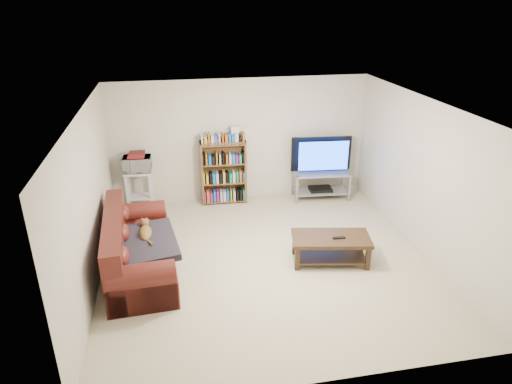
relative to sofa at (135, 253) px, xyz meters
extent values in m
plane|color=beige|center=(1.99, -0.07, -0.32)|extent=(5.00, 5.00, 0.00)
plane|color=white|center=(1.99, -0.07, 2.08)|extent=(5.00, 5.00, 0.00)
plane|color=beige|center=(1.99, 2.43, 0.88)|extent=(5.00, 0.00, 5.00)
plane|color=beige|center=(1.99, -2.57, 0.88)|extent=(5.00, 0.00, 5.00)
plane|color=beige|center=(-0.51, -0.07, 0.88)|extent=(0.00, 5.00, 5.00)
plane|color=beige|center=(4.49, -0.07, 0.88)|extent=(0.00, 5.00, 5.00)
cube|color=#521A15|center=(0.08, 0.01, -0.12)|extent=(1.06, 2.20, 0.41)
cube|color=#521A15|center=(-0.25, -0.02, 0.15)|extent=(0.39, 2.16, 0.90)
cube|color=#521A15|center=(0.14, -0.95, -0.06)|extent=(0.89, 0.29, 0.53)
cube|color=#521A15|center=(0.03, 0.96, -0.06)|extent=(0.89, 0.29, 0.53)
cube|color=#26222B|center=(0.19, -0.14, 0.22)|extent=(0.98, 1.18, 0.19)
cube|color=#342212|center=(2.94, -0.27, 0.08)|extent=(1.27, 0.80, 0.06)
cube|color=#342212|center=(2.94, -0.27, -0.22)|extent=(1.14, 0.72, 0.03)
cube|color=#342212|center=(2.37, -0.40, -0.14)|extent=(0.08, 0.08, 0.37)
cube|color=#342212|center=(3.41, -0.60, -0.14)|extent=(0.08, 0.08, 0.37)
cube|color=#342212|center=(2.46, 0.06, -0.14)|extent=(0.08, 0.08, 0.37)
cube|color=#342212|center=(3.50, -0.14, -0.14)|extent=(0.08, 0.08, 0.37)
cube|color=black|center=(3.03, -0.34, 0.12)|extent=(0.19, 0.06, 0.02)
cube|color=#999EA3|center=(3.55, 2.08, 0.22)|extent=(1.16, 0.60, 0.03)
cube|color=#999EA3|center=(3.55, 2.08, -0.17)|extent=(1.10, 0.57, 0.02)
cube|color=gray|center=(3.01, 1.90, -0.04)|extent=(0.05, 0.05, 0.56)
cube|color=gray|center=(4.06, 1.81, -0.04)|extent=(0.05, 0.05, 0.56)
cube|color=gray|center=(3.04, 2.34, -0.04)|extent=(0.05, 0.05, 0.56)
cube|color=gray|center=(4.10, 2.26, -0.04)|extent=(0.05, 0.05, 0.56)
imported|color=black|center=(3.55, 2.08, 0.58)|extent=(1.21, 0.26, 0.69)
cube|color=black|center=(3.55, 2.08, -0.13)|extent=(0.47, 0.35, 0.06)
cube|color=brown|center=(1.19, 2.25, 0.31)|extent=(0.05, 0.27, 1.27)
cube|color=brown|center=(2.02, 2.22, 0.31)|extent=(0.05, 0.27, 1.27)
cube|color=brown|center=(1.61, 2.23, 0.93)|extent=(0.89, 0.31, 0.03)
cube|color=maroon|center=(1.41, 2.24, 0.98)|extent=(0.26, 0.20, 0.07)
cube|color=silver|center=(0.00, 2.13, 0.47)|extent=(0.53, 0.39, 0.04)
cube|color=silver|center=(0.00, 2.13, -0.02)|extent=(0.47, 0.35, 0.03)
cube|color=silver|center=(-0.22, 2.00, 0.06)|extent=(0.05, 0.05, 0.77)
cube|color=silver|center=(0.21, 1.98, 0.06)|extent=(0.05, 0.05, 0.77)
cube|color=silver|center=(-0.21, 2.29, 0.06)|extent=(0.05, 0.05, 0.77)
cube|color=silver|center=(0.22, 2.27, 0.06)|extent=(0.05, 0.05, 0.77)
imported|color=silver|center=(0.00, 2.13, 0.63)|extent=(0.52, 0.36, 0.28)
cube|color=maroon|center=(0.00, 2.13, 0.79)|extent=(0.31, 0.27, 0.05)
camera|label=1|loc=(0.67, -6.04, 3.48)|focal=32.00mm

